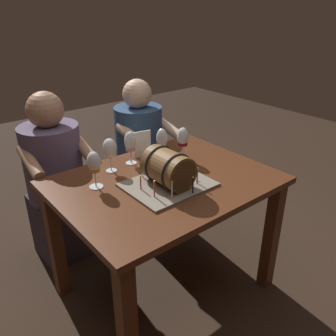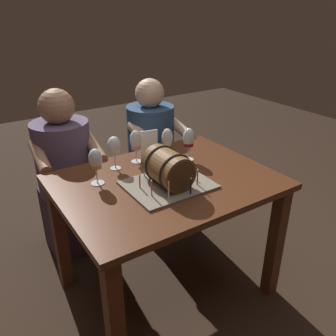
{
  "view_description": "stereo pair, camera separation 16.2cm",
  "coord_description": "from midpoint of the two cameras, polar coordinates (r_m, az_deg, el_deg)",
  "views": [
    {
      "loc": [
        -1.03,
        -1.28,
        1.6
      ],
      "look_at": [
        -0.03,
        -0.06,
        0.85
      ],
      "focal_mm": 37.32,
      "sensor_mm": 36.0,
      "label": 1
    },
    {
      "loc": [
        -0.9,
        -1.38,
        1.6
      ],
      "look_at": [
        -0.03,
        -0.06,
        0.85
      ],
      "focal_mm": 37.32,
      "sensor_mm": 36.0,
      "label": 2
    }
  ],
  "objects": [
    {
      "name": "ground_plane",
      "position": [
        2.29,
        1.89,
        -18.79
      ],
      "size": [
        8.0,
        8.0,
        0.0
      ],
      "primitive_type": "plane",
      "color": "#332319"
    },
    {
      "name": "dining_table",
      "position": [
        1.91,
        2.15,
        -5.29
      ],
      "size": [
        1.13,
        0.86,
        0.75
      ],
      "color": "#562D19",
      "rests_on": "ground"
    },
    {
      "name": "barrel_cake",
      "position": [
        1.75,
        2.65,
        -0.48
      ],
      "size": [
        0.42,
        0.34,
        0.2
      ],
      "color": "gray",
      "rests_on": "dining_table"
    },
    {
      "name": "wine_glass_empty",
      "position": [
        2.0,
        2.2,
        4.74
      ],
      "size": [
        0.06,
        0.06,
        0.2
      ],
      "color": "white",
      "rests_on": "dining_table"
    },
    {
      "name": "wine_glass_white",
      "position": [
        1.92,
        -6.42,
        3.42
      ],
      "size": [
        0.07,
        0.07,
        0.19
      ],
      "color": "white",
      "rests_on": "dining_table"
    },
    {
      "name": "wine_glass_amber",
      "position": [
        1.77,
        -9.22,
        1.11
      ],
      "size": [
        0.07,
        0.07,
        0.19
      ],
      "color": "white",
      "rests_on": "dining_table"
    },
    {
      "name": "wine_glass_rose",
      "position": [
        2.0,
        -3.0,
        4.28
      ],
      "size": [
        0.07,
        0.07,
        0.2
      ],
      "color": "white",
      "rests_on": "dining_table"
    },
    {
      "name": "wine_glass_red",
      "position": [
        2.04,
        5.69,
        4.68
      ],
      "size": [
        0.07,
        0.07,
        0.2
      ],
      "color": "white",
      "rests_on": "dining_table"
    },
    {
      "name": "menu_card",
      "position": [
        2.11,
        -0.93,
        4.04
      ],
      "size": [
        0.11,
        0.03,
        0.16
      ],
      "primitive_type": "cube",
      "rotation": [
        -0.01,
        0.0,
        -0.18
      ],
      "color": "silver",
      "rests_on": "dining_table"
    },
    {
      "name": "person_seated_left",
      "position": [
        2.39,
        -14.37,
        -1.81
      ],
      "size": [
        0.41,
        0.49,
        1.14
      ],
      "color": "#372D40",
      "rests_on": "ground"
    },
    {
      "name": "person_seated_right",
      "position": [
        2.64,
        -0.98,
        1.42
      ],
      "size": [
        0.39,
        0.47,
        1.13
      ],
      "color": "#1B2D46",
      "rests_on": "ground"
    }
  ]
}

